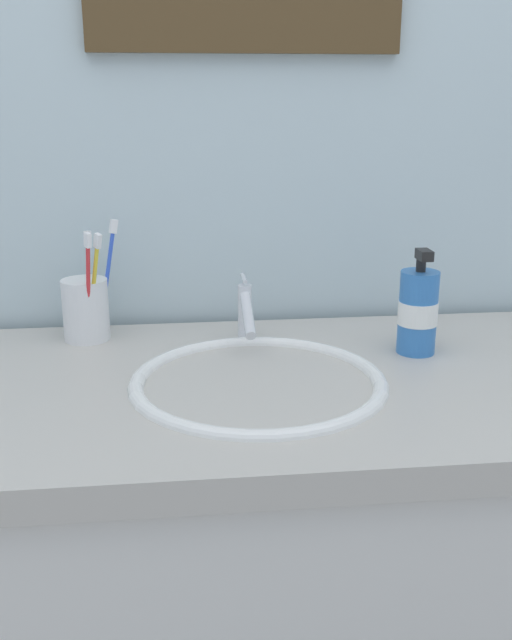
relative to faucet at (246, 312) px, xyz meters
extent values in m
cube|color=silver|center=(0.02, 0.17, 0.24)|extent=(2.43, 0.04, 2.40)
cube|color=silver|center=(0.02, -0.16, -0.53)|extent=(1.18, 0.55, 0.86)
cube|color=#BCB7AD|center=(0.02, -0.16, -0.08)|extent=(1.23, 0.59, 0.05)
ellipsoid|color=white|center=(0.00, -0.18, -0.11)|extent=(0.33, 0.33, 0.11)
torus|color=white|center=(0.00, -0.18, -0.06)|extent=(0.39, 0.39, 0.02)
cylinder|color=#595B60|center=(0.00, -0.18, -0.17)|extent=(0.03, 0.03, 0.01)
cylinder|color=silver|center=(0.00, 0.02, -0.01)|extent=(0.02, 0.02, 0.10)
cylinder|color=silver|center=(0.00, -0.03, 0.01)|extent=(0.02, 0.11, 0.06)
cylinder|color=silver|center=(0.00, 0.03, 0.05)|extent=(0.01, 0.05, 0.01)
cylinder|color=white|center=(-0.27, 0.05, 0.00)|extent=(0.08, 0.08, 0.11)
cylinder|color=green|center=(-0.27, 0.07, 0.03)|extent=(0.02, 0.02, 0.17)
cube|color=white|center=(-0.27, 0.08, 0.12)|extent=(0.01, 0.02, 0.02)
cylinder|color=blue|center=(-0.24, 0.07, 0.04)|extent=(0.04, 0.03, 0.19)
cube|color=white|center=(-0.22, 0.08, 0.14)|extent=(0.02, 0.01, 0.03)
cylinder|color=red|center=(-0.26, 0.02, 0.04)|extent=(0.02, 0.03, 0.18)
cube|color=white|center=(-0.26, 0.01, 0.13)|extent=(0.01, 0.02, 0.03)
cylinder|color=yellow|center=(-0.26, 0.03, 0.04)|extent=(0.04, 0.05, 0.18)
cube|color=white|center=(-0.24, 0.01, 0.13)|extent=(0.02, 0.02, 0.03)
cylinder|color=#3372BF|center=(0.28, -0.08, 0.01)|extent=(0.06, 0.06, 0.14)
cylinder|color=black|center=(0.28, -0.08, 0.09)|extent=(0.02, 0.02, 0.02)
cube|color=black|center=(0.28, -0.09, 0.11)|extent=(0.02, 0.04, 0.02)
cylinder|color=white|center=(0.28, -0.08, 0.01)|extent=(0.07, 0.07, 0.04)
camera|label=1|loc=(-0.12, -1.18, 0.36)|focal=40.76mm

